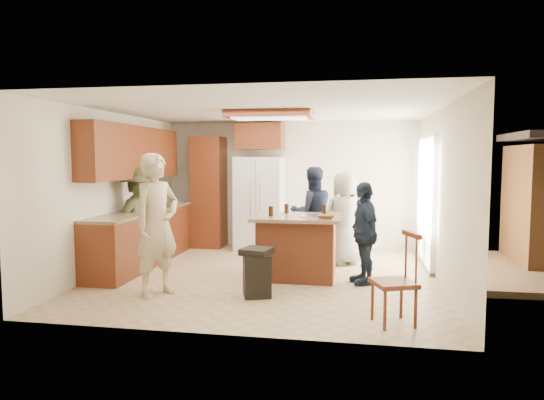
% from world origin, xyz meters
% --- Properties ---
extents(room_shell, '(8.00, 5.20, 5.00)m').
position_xyz_m(room_shell, '(4.37, 1.64, 0.87)').
color(room_shell, tan).
rests_on(room_shell, ground).
extents(person_front_left, '(0.75, 0.82, 1.85)m').
position_xyz_m(person_front_left, '(-1.22, -1.26, 0.92)').
color(person_front_left, tan).
rests_on(person_front_left, ground).
extents(person_behind_left, '(0.91, 0.73, 1.63)m').
position_xyz_m(person_behind_left, '(0.54, 1.40, 0.82)').
color(person_behind_left, '#191F32').
rests_on(person_behind_left, ground).
extents(person_behind_right, '(0.90, 0.75, 1.57)m').
position_xyz_m(person_behind_right, '(1.12, 1.01, 0.78)').
color(person_behind_right, gray).
rests_on(person_behind_right, ground).
extents(person_side_right, '(0.69, 0.95, 1.45)m').
position_xyz_m(person_side_right, '(1.42, -0.20, 0.73)').
color(person_side_right, '#1C2738').
rests_on(person_side_right, ground).
extents(person_counter, '(0.67, 1.12, 1.63)m').
position_xyz_m(person_counter, '(-2.14, 0.21, 0.81)').
color(person_counter, '#363820').
rests_on(person_counter, ground).
extents(left_cabinetry, '(0.64, 3.00, 2.30)m').
position_xyz_m(left_cabinetry, '(-2.24, 0.40, 0.96)').
color(left_cabinetry, maroon).
rests_on(left_cabinetry, ground).
extents(back_wall_units, '(1.80, 0.60, 2.45)m').
position_xyz_m(back_wall_units, '(-1.33, 2.20, 1.38)').
color(back_wall_units, maroon).
rests_on(back_wall_units, ground).
extents(refrigerator, '(0.90, 0.76, 1.80)m').
position_xyz_m(refrigerator, '(-0.55, 2.12, 0.90)').
color(refrigerator, white).
rests_on(refrigerator, ground).
extents(kitchen_island, '(1.28, 1.03, 0.93)m').
position_xyz_m(kitchen_island, '(0.46, -0.02, 0.47)').
color(kitchen_island, brown).
rests_on(kitchen_island, ground).
extents(island_items, '(1.00, 0.71, 0.15)m').
position_xyz_m(island_items, '(0.68, -0.09, 0.97)').
color(island_items, silver).
rests_on(island_items, kitchen_island).
extents(trash_bin, '(0.43, 0.43, 0.63)m').
position_xyz_m(trash_bin, '(0.06, -1.09, 0.32)').
color(trash_bin, black).
rests_on(trash_bin, ground).
extents(spindle_chair, '(0.54, 0.54, 0.99)m').
position_xyz_m(spindle_chair, '(1.74, -1.87, 0.45)').
color(spindle_chair, maroon).
rests_on(spindle_chair, ground).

